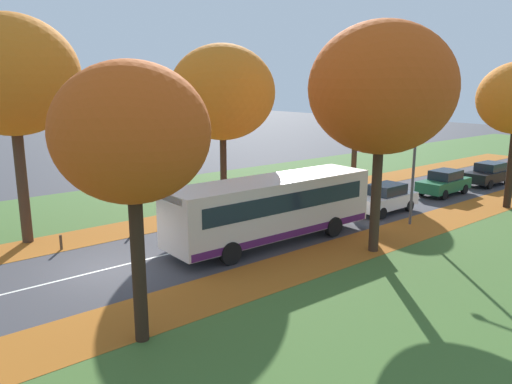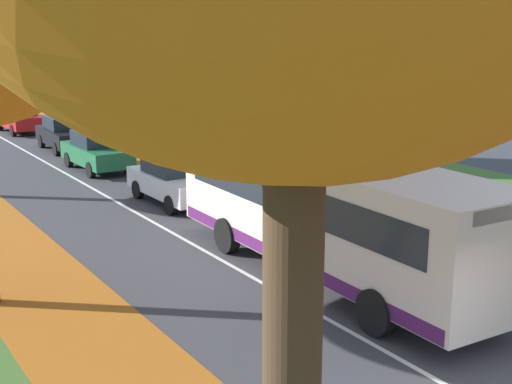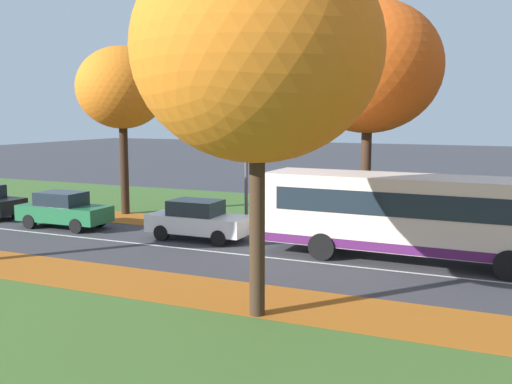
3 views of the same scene
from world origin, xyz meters
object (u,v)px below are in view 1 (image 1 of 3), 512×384
at_px(bollard_third, 132,228).
at_px(bollard_second, 61,242).
at_px(streetlamp_right, 409,153).
at_px(bus, 272,206).
at_px(tree_right_near, 382,88).
at_px(car_black_third_in_line, 489,174).
at_px(tree_left_nearest, 11,76).
at_px(tree_right_nearest, 131,134).
at_px(car_white_lead, 385,198).
at_px(car_green_following, 444,183).
at_px(tree_left_mid, 357,98).
at_px(tree_left_near, 222,93).

bearing_deg(bollard_third, bollard_second, -89.57).
bearing_deg(streetlamp_right, bollard_second, -115.10).
xyz_separation_m(streetlamp_right, bus, (-2.08, -7.51, -2.03)).
distance_m(tree_right_near, car_black_third_in_line, 19.50).
xyz_separation_m(bus, car_black_third_in_line, (0.12, 20.74, -0.89)).
bearing_deg(tree_left_nearest, bollard_second, 21.35).
distance_m(tree_right_near, bollard_second, 15.31).
height_order(tree_right_near, streetlamp_right, tree_right_near).
distance_m(bollard_third, car_black_third_in_line, 25.78).
xyz_separation_m(tree_left_nearest, tree_right_nearest, (11.60, -0.11, -1.60)).
distance_m(car_white_lead, car_black_third_in_line, 12.19).
xyz_separation_m(car_green_following, car_black_third_in_line, (0.36, 5.42, 0.00)).
bearing_deg(car_black_third_in_line, tree_right_near, -78.55).
bearing_deg(tree_right_near, car_white_lead, 122.29).
xyz_separation_m(tree_left_nearest, bollard_second, (2.09, 0.82, -7.18)).
height_order(tree_left_nearest, bollard_third, tree_left_nearest).
relative_size(streetlamp_right, bus, 0.57).
distance_m(tree_right_near, bus, 7.02).
xyz_separation_m(tree_right_near, car_white_lead, (-3.75, 5.94, -6.19)).
bearing_deg(tree_left_mid, car_white_lead, -40.03).
xyz_separation_m(tree_left_nearest, tree_right_near, (11.02, 11.32, -0.52)).
xyz_separation_m(bollard_third, bus, (5.16, 4.49, 1.37)).
relative_size(tree_left_nearest, tree_right_near, 1.04).
relative_size(tree_right_nearest, car_green_following, 1.85).
relative_size(bollard_third, car_green_following, 0.16).
distance_m(tree_right_nearest, tree_right_near, 11.50).
xyz_separation_m(bollard_third, car_black_third_in_line, (5.28, 25.23, 0.48)).
bearing_deg(streetlamp_right, car_black_third_in_line, 98.40).
distance_m(car_green_following, car_black_third_in_line, 5.43).
bearing_deg(tree_left_nearest, tree_left_near, 90.59).
height_order(tree_left_mid, bollard_third, tree_left_mid).
distance_m(tree_left_nearest, bus, 12.72).
bearing_deg(car_white_lead, tree_left_near, -141.24).
bearing_deg(streetlamp_right, tree_left_near, -152.58).
bearing_deg(tree_right_nearest, tree_left_nearest, 179.43).
height_order(bus, car_black_third_in_line, bus).
bearing_deg(car_white_lead, bus, -90.29).
distance_m(tree_left_nearest, tree_left_mid, 23.49).
relative_size(tree_left_mid, car_white_lead, 1.93).
distance_m(tree_left_nearest, car_black_third_in_line, 31.09).
relative_size(tree_right_nearest, bollard_third, 11.88).
distance_m(tree_left_nearest, tree_right_nearest, 11.71).
bearing_deg(car_white_lead, tree_right_nearest, -76.00).
bearing_deg(car_white_lead, tree_right_near, -57.71).
height_order(tree_left_mid, tree_right_near, tree_right_near).
xyz_separation_m(tree_right_near, streetlamp_right, (-1.72, 4.89, -3.26)).
xyz_separation_m(tree_right_nearest, car_white_lead, (-4.33, 17.37, -5.11)).
bearing_deg(tree_right_near, tree_left_mid, 132.52).
distance_m(tree_left_near, bollard_second, 12.47).
bearing_deg(car_black_third_in_line, tree_left_nearest, -104.01).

